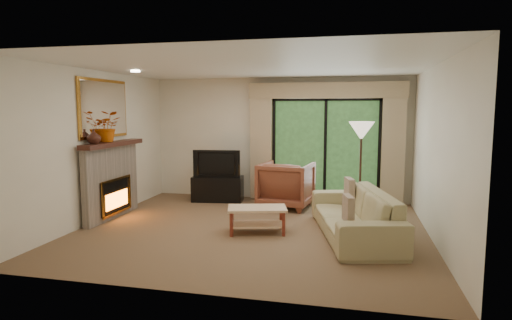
% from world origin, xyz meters
% --- Properties ---
extents(floor, '(5.50, 5.50, 0.00)m').
position_xyz_m(floor, '(0.00, 0.00, 0.00)').
color(floor, brown).
rests_on(floor, ground).
extents(ceiling, '(5.50, 5.50, 0.00)m').
position_xyz_m(ceiling, '(0.00, 0.00, 2.60)').
color(ceiling, white).
rests_on(ceiling, ground).
extents(wall_back, '(5.00, 0.00, 5.00)m').
position_xyz_m(wall_back, '(0.00, 2.50, 1.30)').
color(wall_back, silver).
rests_on(wall_back, ground).
extents(wall_front, '(5.00, 0.00, 5.00)m').
position_xyz_m(wall_front, '(0.00, -2.50, 1.30)').
color(wall_front, silver).
rests_on(wall_front, ground).
extents(wall_left, '(0.00, 5.00, 5.00)m').
position_xyz_m(wall_left, '(-2.75, 0.00, 1.30)').
color(wall_left, silver).
rests_on(wall_left, ground).
extents(wall_right, '(0.00, 5.00, 5.00)m').
position_xyz_m(wall_right, '(2.75, 0.00, 1.30)').
color(wall_right, silver).
rests_on(wall_right, ground).
extents(fireplace, '(0.24, 1.70, 1.37)m').
position_xyz_m(fireplace, '(-2.63, 0.20, 0.69)').
color(fireplace, gray).
rests_on(fireplace, floor).
extents(mirror, '(0.07, 1.45, 1.02)m').
position_xyz_m(mirror, '(-2.71, 0.20, 1.95)').
color(mirror, '#B77D2F').
rests_on(mirror, wall_left).
extents(sliding_door, '(2.26, 0.10, 2.16)m').
position_xyz_m(sliding_door, '(1.00, 2.45, 1.10)').
color(sliding_door, black).
rests_on(sliding_door, floor).
extents(curtain_left, '(0.45, 0.18, 2.35)m').
position_xyz_m(curtain_left, '(-0.35, 2.34, 1.20)').
color(curtain_left, tan).
rests_on(curtain_left, floor).
extents(curtain_right, '(0.45, 0.18, 2.35)m').
position_xyz_m(curtain_right, '(2.35, 2.34, 1.20)').
color(curtain_right, tan).
rests_on(curtain_right, floor).
extents(cornice, '(3.20, 0.24, 0.32)m').
position_xyz_m(cornice, '(1.00, 2.36, 2.32)').
color(cornice, tan).
rests_on(cornice, wall_back).
extents(media_console, '(1.10, 0.59, 0.53)m').
position_xyz_m(media_console, '(-1.21, 1.95, 0.26)').
color(media_console, black).
rests_on(media_console, floor).
extents(tv, '(1.00, 0.24, 0.57)m').
position_xyz_m(tv, '(-1.21, 1.95, 0.81)').
color(tv, black).
rests_on(tv, media_console).
extents(armchair, '(1.09, 1.12, 0.91)m').
position_xyz_m(armchair, '(0.30, 1.69, 0.45)').
color(armchair, brown).
rests_on(armchair, floor).
extents(sofa, '(1.48, 2.57, 0.71)m').
position_xyz_m(sofa, '(1.61, -0.01, 0.35)').
color(sofa, tan).
rests_on(sofa, floor).
extents(pillow_near, '(0.18, 0.38, 0.36)m').
position_xyz_m(pillow_near, '(1.53, -0.70, 0.58)').
color(pillow_near, brown).
rests_on(pillow_near, sofa).
extents(pillow_far, '(0.19, 0.40, 0.39)m').
position_xyz_m(pillow_far, '(1.53, 0.69, 0.59)').
color(pillow_far, brown).
rests_on(pillow_far, sofa).
extents(coffee_table, '(1.01, 0.72, 0.41)m').
position_xyz_m(coffee_table, '(0.12, -0.16, 0.20)').
color(coffee_table, '#F6C296').
rests_on(coffee_table, floor).
extents(floor_lamp, '(0.59, 0.59, 1.72)m').
position_xyz_m(floor_lamp, '(1.71, 1.35, 0.86)').
color(floor_lamp, beige).
rests_on(floor_lamp, floor).
extents(vase, '(0.26, 0.26, 0.24)m').
position_xyz_m(vase, '(-2.61, -0.30, 1.49)').
color(vase, '#3B1C14').
rests_on(vase, fireplace).
extents(branches, '(0.59, 0.55, 0.53)m').
position_xyz_m(branches, '(-2.61, 0.11, 1.64)').
color(branches, '#BA4F0A').
rests_on(branches, fireplace).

